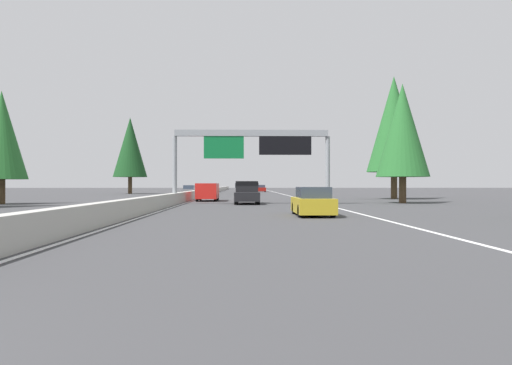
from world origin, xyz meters
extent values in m
plane|color=#38383A|center=(60.00, 0.00, 0.00)|extent=(320.00, 320.00, 0.00)
cube|color=#ADAAA3|center=(80.00, 0.30, 0.45)|extent=(180.00, 0.56, 0.90)
cube|color=silver|center=(70.00, -11.52, 0.01)|extent=(160.00, 0.16, 0.01)
cube|color=silver|center=(70.00, -0.25, 0.01)|extent=(160.00, 0.16, 0.01)
cylinder|color=gray|center=(36.71, 0.30, 2.73)|extent=(0.36, 0.36, 5.47)
cylinder|color=gray|center=(36.71, -12.02, 2.73)|extent=(0.36, 0.36, 5.47)
cube|color=gray|center=(36.71, -5.86, 5.72)|extent=(0.50, 12.32, 0.50)
cube|color=#0C602D|center=(36.56, -3.64, 4.62)|extent=(0.12, 3.20, 1.90)
cube|color=black|center=(36.56, -8.57, 4.72)|extent=(0.16, 4.20, 1.50)
cube|color=#AD931E|center=(21.96, -8.75, 0.53)|extent=(4.40, 1.80, 0.76)
cube|color=#2D3847|center=(21.74, -8.75, 1.19)|extent=(2.46, 1.51, 0.56)
cylinder|color=black|center=(23.37, -7.96, 0.32)|extent=(0.64, 0.22, 0.64)
cylinder|color=black|center=(23.37, -9.54, 0.32)|extent=(0.64, 0.22, 0.64)
cylinder|color=black|center=(20.55, -7.96, 0.32)|extent=(0.64, 0.22, 0.64)
cylinder|color=black|center=(20.55, -9.54, 0.32)|extent=(0.64, 0.22, 0.64)
cube|color=red|center=(44.47, -1.78, 0.97)|extent=(5.00, 1.95, 1.44)
cube|color=#2D3847|center=(42.17, -1.78, 1.22)|extent=(0.08, 1.48, 0.56)
cylinder|color=black|center=(46.17, -0.92, 0.35)|extent=(0.70, 0.24, 0.70)
cylinder|color=black|center=(46.17, -2.63, 0.35)|extent=(0.70, 0.24, 0.70)
cylinder|color=black|center=(42.77, -0.92, 0.35)|extent=(0.70, 0.24, 0.70)
cylinder|color=black|center=(42.77, -2.63, 0.35)|extent=(0.70, 0.24, 0.70)
cube|color=#2D6B38|center=(75.55, -5.56, 0.53)|extent=(4.40, 1.80, 0.76)
cube|color=#2D3847|center=(75.33, -5.56, 1.19)|extent=(2.46, 1.51, 0.56)
cylinder|color=black|center=(76.96, -4.77, 0.32)|extent=(0.64, 0.22, 0.64)
cylinder|color=black|center=(76.96, -6.35, 0.32)|extent=(0.64, 0.22, 0.64)
cylinder|color=black|center=(74.14, -4.77, 0.32)|extent=(0.64, 0.22, 0.64)
cylinder|color=black|center=(74.14, -6.35, 0.32)|extent=(0.64, 0.22, 0.64)
cube|color=maroon|center=(102.18, -8.97, 0.53)|extent=(4.40, 1.80, 0.76)
cube|color=#2D3847|center=(101.96, -8.97, 1.19)|extent=(2.46, 1.51, 0.56)
cylinder|color=black|center=(103.59, -8.18, 0.32)|extent=(0.64, 0.22, 0.64)
cylinder|color=black|center=(103.59, -9.76, 0.32)|extent=(0.64, 0.22, 0.64)
cylinder|color=black|center=(100.78, -8.18, 0.32)|extent=(0.64, 0.22, 0.64)
cylinder|color=black|center=(100.78, -9.76, 0.32)|extent=(0.64, 0.22, 0.64)
cube|color=black|center=(37.45, -5.50, 0.61)|extent=(5.60, 2.00, 0.70)
cube|color=black|center=(38.46, -5.50, 1.41)|extent=(2.24, 1.84, 0.90)
cube|color=#2D3847|center=(38.46, -5.50, 1.50)|extent=(2.02, 1.92, 0.41)
cylinder|color=black|center=(39.30, -4.64, 0.40)|extent=(0.80, 0.28, 0.80)
cylinder|color=black|center=(39.30, -6.36, 0.40)|extent=(0.80, 0.28, 0.80)
cylinder|color=black|center=(35.60, -4.64, 0.40)|extent=(0.80, 0.28, 0.80)
cylinder|color=black|center=(35.60, -6.36, 0.40)|extent=(0.80, 0.28, 0.80)
cube|color=slate|center=(69.92, 2.72, 0.53)|extent=(4.40, 1.80, 0.76)
cube|color=#2D3847|center=(69.70, 2.72, 1.19)|extent=(2.46, 1.51, 0.56)
cylinder|color=black|center=(71.32, 3.51, 0.32)|extent=(0.64, 0.22, 0.64)
cylinder|color=black|center=(71.32, 1.93, 0.32)|extent=(0.64, 0.22, 0.64)
cylinder|color=black|center=(68.51, 3.51, 0.32)|extent=(0.64, 0.22, 0.64)
cylinder|color=black|center=(68.51, 1.93, 0.32)|extent=(0.64, 0.22, 0.64)
cylinder|color=#4C3823|center=(38.59, -18.73, 1.12)|extent=(0.60, 0.60, 2.24)
cone|color=#236028|center=(38.59, -18.73, 6.21)|extent=(4.48, 4.48, 7.94)
cylinder|color=#4C3823|center=(50.66, -21.66, 1.48)|extent=(0.68, 0.68, 2.96)
cone|color=#236028|center=(50.66, -21.66, 8.20)|extent=(5.91, 5.91, 10.48)
cylinder|color=#4C3823|center=(37.26, 14.30, 1.01)|extent=(0.58, 0.58, 2.01)
cone|color=#236028|center=(37.26, 14.30, 5.58)|extent=(4.03, 4.03, 7.14)
cylinder|color=#4C3823|center=(81.21, 13.93, 1.42)|extent=(0.67, 0.67, 2.83)
cone|color=#143D19|center=(81.21, 13.93, 7.86)|extent=(5.67, 5.67, 10.05)
camera|label=1|loc=(-3.48, -5.23, 1.61)|focal=35.09mm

